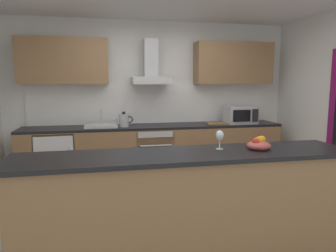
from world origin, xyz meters
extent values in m
cube|color=gray|center=(0.00, 0.00, -0.01)|extent=(5.74, 4.85, 0.02)
cube|color=white|center=(0.00, 1.99, 1.30)|extent=(5.74, 0.12, 2.60)
cube|color=white|center=(0.00, 1.91, 1.23)|extent=(4.03, 0.02, 0.66)
cube|color=olive|center=(0.00, 1.61, 0.43)|extent=(4.17, 0.60, 0.86)
cube|color=black|center=(0.00, 1.61, 0.88)|extent=(4.17, 0.60, 0.04)
cube|color=olive|center=(-0.10, -0.73, 0.47)|extent=(2.96, 0.52, 0.93)
cube|color=black|center=(-0.10, -0.73, 0.95)|extent=(3.06, 0.64, 0.04)
cube|color=olive|center=(-1.39, 1.76, 1.91)|extent=(1.34, 0.32, 0.70)
cube|color=olive|center=(1.39, 1.76, 1.91)|extent=(1.34, 0.32, 0.70)
cube|color=slate|center=(-0.04, 1.59, 0.46)|extent=(0.60, 0.56, 0.80)
cube|color=black|center=(-0.04, 1.29, 0.40)|extent=(0.50, 0.02, 0.48)
cube|color=#B7BABC|center=(-0.04, 1.29, 0.80)|extent=(0.54, 0.02, 0.09)
cylinder|color=#B7BABC|center=(-0.04, 1.26, 0.64)|extent=(0.49, 0.02, 0.02)
cube|color=white|center=(-1.53, 1.59, 0.42)|extent=(0.58, 0.56, 0.85)
cube|color=silver|center=(-1.53, 1.30, 0.43)|extent=(0.55, 0.02, 0.80)
cylinder|color=#B7BABC|center=(-1.31, 1.28, 0.47)|extent=(0.02, 0.02, 0.38)
cube|color=#B7BABC|center=(1.46, 1.56, 1.05)|extent=(0.50, 0.36, 0.30)
cube|color=black|center=(1.40, 1.37, 1.05)|extent=(0.30, 0.02, 0.19)
cube|color=black|center=(1.64, 1.37, 1.05)|extent=(0.10, 0.01, 0.21)
cube|color=silver|center=(-0.85, 1.59, 0.92)|extent=(0.50, 0.40, 0.04)
cylinder|color=#B7BABC|center=(-0.85, 1.71, 1.03)|extent=(0.03, 0.03, 0.26)
cylinder|color=#B7BABC|center=(-0.85, 1.63, 1.15)|extent=(0.03, 0.16, 0.03)
cylinder|color=#B7BABC|center=(-0.50, 1.55, 1.00)|extent=(0.15, 0.15, 0.20)
sphere|color=black|center=(-0.50, 1.55, 1.11)|extent=(0.06, 0.06, 0.06)
cone|color=#B7BABC|center=(-0.60, 1.55, 1.04)|extent=(0.09, 0.04, 0.07)
torus|color=black|center=(-0.41, 1.55, 1.01)|extent=(0.11, 0.02, 0.11)
cube|color=#B7BABC|center=(-0.04, 1.69, 1.62)|extent=(0.62, 0.45, 0.12)
cube|color=#B7BABC|center=(-0.04, 1.74, 1.98)|extent=(0.22, 0.22, 0.60)
cylinder|color=silver|center=(0.23, -0.64, 0.98)|extent=(0.07, 0.07, 0.01)
cylinder|color=silver|center=(0.23, -0.64, 1.02)|extent=(0.01, 0.01, 0.09)
ellipsoid|color=silver|center=(0.23, -0.64, 1.10)|extent=(0.08, 0.08, 0.10)
ellipsoid|color=#B24C47|center=(0.59, -0.72, 1.01)|extent=(0.22, 0.22, 0.09)
sphere|color=red|center=(0.55, -0.74, 1.05)|extent=(0.07, 0.07, 0.07)
sphere|color=orange|center=(0.63, -0.69, 1.06)|extent=(0.07, 0.07, 0.07)
sphere|color=orange|center=(0.59, -0.72, 1.06)|extent=(0.07, 0.07, 0.07)
cube|color=#9E7247|center=(1.05, 1.56, 0.91)|extent=(0.37, 0.26, 0.02)
camera|label=1|loc=(-0.83, -3.34, 1.59)|focal=33.42mm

